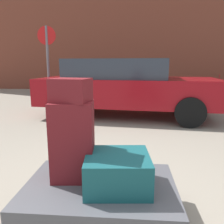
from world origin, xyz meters
The scene contains 10 objects.
ground_plane centered at (0.00, 0.00, 0.00)m, with size 60.00×60.00×0.00m, color gray.
luggage_cart centered at (0.00, 0.00, 0.27)m, with size 1.22×0.84×0.34m.
suitcase_maroon_front_left centered at (-0.24, 0.08, 0.67)m, with size 0.34×0.27×0.66m, color maroon.
suitcase_teal_front_right centered at (0.14, -0.03, 0.47)m, with size 0.50×0.46×0.26m, color #144C51.
duffel_bag_maroon_topmost_pile centered at (-0.24, 0.08, 1.09)m, with size 0.29×0.23×0.19m, color maroon.
parked_car centered at (0.10, 4.12, 0.76)m, with size 4.47×2.30×1.42m.
bicycle_leaning centered at (4.47, 9.26, 0.37)m, with size 1.65×0.73×0.96m.
bollard_kerb_near centered at (2.05, 7.66, 0.33)m, with size 0.28×0.28×0.66m, color #383838.
bollard_kerb_mid centered at (3.35, 7.66, 0.33)m, with size 0.28×0.28×0.66m, color #383838.
no_parking_sign centered at (-2.06, 4.68, 1.43)m, with size 0.50×0.07×2.31m.
Camera 1 is at (0.23, -1.71, 1.29)m, focal length 37.18 mm.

